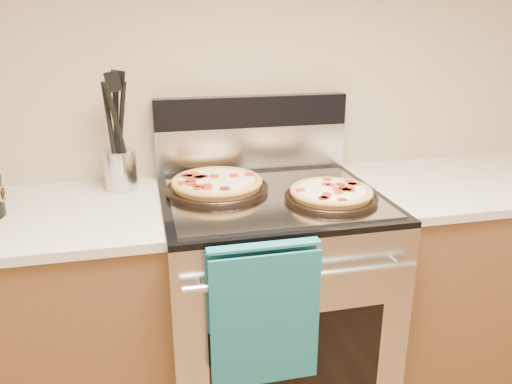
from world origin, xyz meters
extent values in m
plane|color=#C2B28C|center=(0.00, 2.00, 1.35)|extent=(4.00, 0.00, 4.00)
cube|color=#B7B7BC|center=(0.00, 1.65, 0.45)|extent=(0.76, 0.68, 0.90)
cube|color=black|center=(0.00, 1.31, 0.45)|extent=(0.56, 0.01, 0.40)
cube|color=black|center=(0.00, 1.65, 0.91)|extent=(0.76, 0.68, 0.02)
cube|color=silver|center=(0.00, 1.96, 1.01)|extent=(0.76, 0.06, 0.18)
cube|color=black|center=(0.00, 1.96, 1.16)|extent=(0.76, 0.06, 0.12)
cylinder|color=silver|center=(0.00, 1.27, 0.80)|extent=(0.70, 0.03, 0.03)
cube|color=gray|center=(0.00, 1.62, 0.92)|extent=(0.70, 0.55, 0.01)
cube|color=brown|center=(-0.88, 1.68, 0.44)|extent=(1.00, 0.62, 0.88)
cube|color=beige|center=(-0.88, 1.68, 0.90)|extent=(1.02, 0.64, 0.03)
cube|color=brown|center=(0.88, 1.68, 0.44)|extent=(1.00, 0.62, 0.88)
cube|color=beige|center=(0.88, 1.68, 0.90)|extent=(1.02, 0.64, 0.03)
cylinder|color=silver|center=(-0.51, 1.87, 0.98)|extent=(0.15, 0.15, 0.15)
camera|label=1|loc=(-0.43, 0.07, 1.50)|focal=35.00mm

